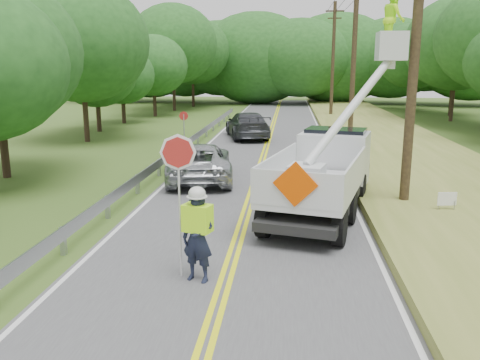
{
  "coord_description": "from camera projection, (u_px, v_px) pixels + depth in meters",
  "views": [
    {
      "loc": [
        1.28,
        -6.9,
        4.45
      ],
      "look_at": [
        0.0,
        6.0,
        1.5
      ],
      "focal_mm": 37.25,
      "sensor_mm": 36.0,
      "label": 1
    }
  ],
  "objects": [
    {
      "name": "treeline_left",
      "position": [
        136.0,
        52.0,
        38.07
      ],
      "size": [
        9.71,
        54.64,
        10.75
      ],
      "color": "#332319",
      "rests_on": "ground"
    },
    {
      "name": "yard_sign",
      "position": [
        447.0,
        200.0,
        14.76
      ],
      "size": [
        0.57,
        0.11,
        0.83
      ],
      "color": "white",
      "rests_on": "ground"
    },
    {
      "name": "suv_darkgrey",
      "position": [
        247.0,
        125.0,
        31.71
      ],
      "size": [
        3.57,
        6.04,
        1.64
      ],
      "primitive_type": "imported",
      "rotation": [
        0.0,
        0.0,
        3.38
      ],
      "color": "#36383D",
      "rests_on": "road"
    },
    {
      "name": "suv_silver",
      "position": [
        200.0,
        162.0,
        19.87
      ],
      "size": [
        3.25,
        5.62,
        1.47
      ],
      "primitive_type": "imported",
      "rotation": [
        0.0,
        0.0,
        3.3
      ],
      "color": "#A4A8AC",
      "rests_on": "road"
    },
    {
      "name": "ground",
      "position": [
        202.0,
        357.0,
        7.8
      ],
      "size": [
        140.0,
        140.0,
        0.0
      ],
      "primitive_type": "plane",
      "color": "#37531F",
      "rests_on": "ground"
    },
    {
      "name": "bucket_truck",
      "position": [
        331.0,
        161.0,
        15.83
      ],
      "size": [
        4.37,
        7.12,
        6.66
      ],
      "color": "black",
      "rests_on": "road"
    },
    {
      "name": "treeline_horizon",
      "position": [
        282.0,
        58.0,
        61.27
      ],
      "size": [
        55.51,
        14.19,
        11.16
      ],
      "color": "#1F4B1B",
      "rests_on": "ground"
    },
    {
      "name": "guardrail",
      "position": [
        171.0,
        155.0,
        22.53
      ],
      "size": [
        0.18,
        48.0,
        0.77
      ],
      "color": "#9A9CA2",
      "rests_on": "ground"
    },
    {
      "name": "tall_grass_verge",
      "position": [
        429.0,
        173.0,
        20.67
      ],
      "size": [
        7.0,
        96.0,
        0.3
      ],
      "primitive_type": "cube",
      "color": "olive",
      "rests_on": "ground"
    },
    {
      "name": "road",
      "position": [
        258.0,
        173.0,
        21.39
      ],
      "size": [
        7.2,
        96.0,
        0.03
      ],
      "color": "#49494C",
      "rests_on": "ground"
    },
    {
      "name": "stop_sign_permanent",
      "position": [
        184.0,
        126.0,
        25.69
      ],
      "size": [
        0.47,
        0.11,
        2.23
      ],
      "color": "#9A9CA2",
      "rests_on": "ground"
    },
    {
      "name": "flagger",
      "position": [
        197.0,
        231.0,
        10.35
      ],
      "size": [
        1.19,
        0.64,
        3.1
      ],
      "color": "#191E33",
      "rests_on": "road"
    },
    {
      "name": "utility_poles",
      "position": [
        373.0,
        49.0,
        22.66
      ],
      "size": [
        1.6,
        43.3,
        10.0
      ],
      "color": "black",
      "rests_on": "ground"
    }
  ]
}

